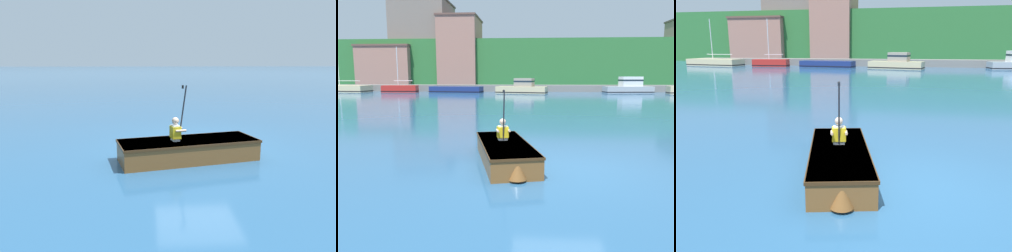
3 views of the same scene
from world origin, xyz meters
The scene contains 13 objects.
ground_plane centered at (0.00, 0.00, 0.00)m, with size 300.00×300.00×0.00m, color #28567F.
shoreline_ridge centered at (0.00, 57.74, 4.15)m, with size 120.00×20.00×8.31m.
waterfront_warehouse_left centered at (-25.35, 50.51, 3.69)m, with size 9.53×8.65×7.35m.
waterfront_office_block_center centered at (-19.85, 52.97, 7.67)m, with size 9.82×10.33×15.32m.
waterfront_apartment_right centered at (-12.77, 51.44, 6.14)m, with size 6.80×9.52×12.26m.
marina_dock centered at (0.00, 37.94, 0.45)m, with size 59.23×2.40×0.90m.
moored_boat_dock_west_end centered at (-1.47, 33.38, 0.66)m, with size 6.63×3.59×1.86m.
moored_boat_dock_west_inner centered at (11.97, 34.86, 0.76)m, with size 6.24×2.78×2.06m.
moored_boat_dock_center_far centered at (-17.64, 34.72, 0.45)m, with size 4.64×1.92×5.89m.
moored_boat_dock_east_inner centered at (-10.12, 34.70, 0.36)m, with size 7.10×3.03×0.78m.
moored_boat_dock_east_end centered at (-25.83, 35.17, 0.42)m, with size 8.03×3.94×6.04m.
rowboat_foreground centered at (-1.44, 0.43, 0.29)m, with size 1.93×3.60×0.51m.
person_paddler centered at (-1.52, 0.80, 0.78)m, with size 0.41×0.42×1.34m.
Camera 2 is at (-0.89, -7.72, 2.22)m, focal length 35.00 mm.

